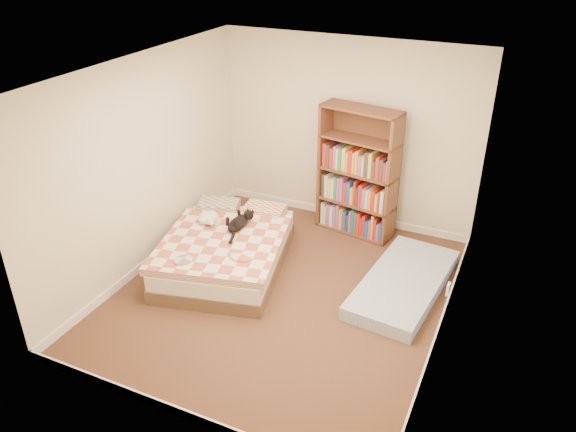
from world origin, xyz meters
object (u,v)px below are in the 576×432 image
at_px(bed, 228,249).
at_px(bookshelf, 357,189).
at_px(floor_mattress, 404,283).
at_px(black_cat, 240,222).
at_px(white_dog, 208,218).

height_order(bed, bookshelf, bookshelf).
bearing_deg(floor_mattress, bed, -163.81).
distance_m(floor_mattress, black_cat, 2.06).
bearing_deg(floor_mattress, white_dog, -168.17).
bearing_deg(bed, white_dog, 145.82).
height_order(bed, floor_mattress, bed).
height_order(bookshelf, white_dog, bookshelf).
relative_size(bed, floor_mattress, 1.20).
xyz_separation_m(floor_mattress, white_dog, (-2.40, -0.26, 0.44)).
bearing_deg(black_cat, floor_mattress, 11.72).
bearing_deg(bookshelf, bed, -116.98).
bearing_deg(floor_mattress, bookshelf, 136.59).
bearing_deg(bed, black_cat, 56.38).
bearing_deg(bookshelf, floor_mattress, -38.67).
relative_size(bed, bookshelf, 1.23).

